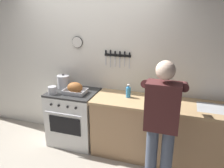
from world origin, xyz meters
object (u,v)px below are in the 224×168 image
object	(u,v)px
bottle_dish_soap	(128,92)
bottle_soy_sauce	(155,93)
stove	(74,117)
bottle_olive_oil	(151,92)
roasting_pan	(75,88)
person_cook	(162,121)
stock_pot	(63,82)
cutting_board	(162,105)
saucepan	(52,90)

from	to	relation	value
bottle_dish_soap	bottle_soy_sauce	world-z (taller)	bottle_soy_sauce
stove	bottle_olive_oil	xyz separation A→B (m)	(1.24, 0.03, 0.57)
bottle_olive_oil	roasting_pan	bearing A→B (deg)	-175.31
person_cook	bottle_olive_oil	distance (m)	0.74
bottle_dish_soap	stock_pot	bearing A→B (deg)	175.72
stove	cutting_board	world-z (taller)	cutting_board
person_cook	stove	bearing A→B (deg)	56.16
stock_pot	cutting_board	size ratio (longest dim) A/B	0.66
stock_pot	cutting_board	xyz separation A→B (m)	(1.65, -0.23, -0.10)
bottle_soy_sauce	person_cook	bearing A→B (deg)	-76.60
stove	roasting_pan	world-z (taller)	roasting_pan
saucepan	cutting_board	world-z (taller)	saucepan
saucepan	stove	bearing A→B (deg)	36.29
stove	person_cook	distance (m)	1.70
bottle_soy_sauce	stove	bearing A→B (deg)	-176.03
stock_pot	bottle_olive_oil	xyz separation A→B (m)	(1.48, -0.10, 0.02)
roasting_pan	bottle_olive_oil	distance (m)	1.17
saucepan	bottle_soy_sauce	size ratio (longest dim) A/B	0.56
cutting_board	bottle_olive_oil	xyz separation A→B (m)	(-0.18, 0.14, 0.11)
person_cook	roasting_pan	xyz separation A→B (m)	(-1.40, 0.60, 0.03)
bottle_olive_oil	bottle_soy_sauce	xyz separation A→B (m)	(0.06, 0.06, -0.03)
saucepan	bottle_olive_oil	bearing A→B (deg)	8.33
stove	bottle_dish_soap	world-z (taller)	bottle_dish_soap
bottle_dish_soap	person_cook	bearing A→B (deg)	-50.91
roasting_pan	saucepan	bearing A→B (deg)	-159.54
roasting_pan	stock_pot	bearing A→B (deg)	148.36
stock_pot	bottle_dish_soap	bearing A→B (deg)	-4.28
saucepan	roasting_pan	bearing A→B (deg)	20.46
person_cook	saucepan	distance (m)	1.80
stove	saucepan	size ratio (longest dim) A/B	6.88
stove	bottle_soy_sauce	bearing A→B (deg)	3.97
saucepan	cutting_board	xyz separation A→B (m)	(1.67, 0.08, -0.05)
bottle_soy_sauce	stock_pot	bearing A→B (deg)	178.49
person_cook	bottle_soy_sauce	bearing A→B (deg)	3.69
cutting_board	bottle_soy_sauce	size ratio (longest dim) A/B	1.55
person_cook	stock_pot	xyz separation A→B (m)	(-1.72, 0.79, 0.05)
person_cook	bottle_dish_soap	xyz separation A→B (m)	(-0.58, 0.71, 0.03)
bottle_soy_sauce	saucepan	bearing A→B (deg)	-169.93
person_cook	roasting_pan	world-z (taller)	person_cook
stock_pot	bottle_dish_soap	distance (m)	1.14
bottle_dish_soap	bottle_olive_oil	xyz separation A→B (m)	(0.34, -0.01, 0.04)
person_cook	cutting_board	xyz separation A→B (m)	(-0.06, 0.56, -0.04)
cutting_board	person_cook	bearing A→B (deg)	-83.57
stock_pot	bottle_dish_soap	world-z (taller)	stock_pot
bottle_dish_soap	bottle_olive_oil	world-z (taller)	bottle_olive_oil
person_cook	saucepan	size ratio (longest dim) A/B	12.70
stove	cutting_board	distance (m)	1.50
cutting_board	stock_pot	bearing A→B (deg)	171.91
roasting_pan	cutting_board	xyz separation A→B (m)	(1.34, -0.04, -0.07)
bottle_dish_soap	bottle_olive_oil	bearing A→B (deg)	-2.05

